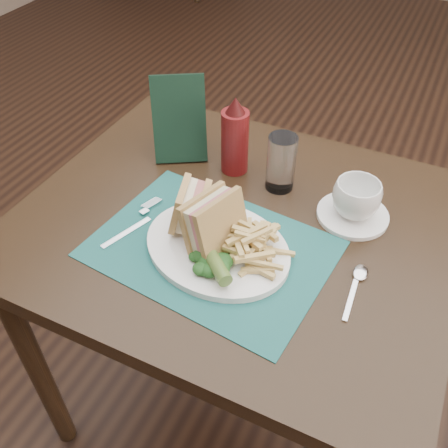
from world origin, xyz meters
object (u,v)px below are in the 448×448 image
Objects in this scene: placemat at (211,249)px; check_presenter at (179,119)px; ketchup_bottle at (235,135)px; plate at (217,248)px; table_main at (234,325)px; saucer at (352,215)px; drinking_glass at (281,163)px; sandwich_half_b at (206,216)px; coffee_cup at (356,199)px; sandwich_half_a at (180,206)px.

check_presenter is (-0.21, 0.26, 0.10)m from placemat.
plate is at bearing -72.28° from ketchup_bottle.
ketchup_bottle reaches higher than table_main.
drinking_glass reaches higher than saucer.
sandwich_half_b is 0.77× the size of saucer.
coffee_cup is at bearing 27.00° from table_main.
placemat is at bearing -94.61° from table_main.
sandwich_half_b is at bearing -139.23° from saucer.
sandwich_half_a reaches higher than coffee_cup.
ketchup_bottle is (-0.08, 0.16, 0.47)m from table_main.
drinking_glass is (-0.18, 0.03, 0.02)m from coffee_cup.
table_main is 0.46m from sandwich_half_b.
sandwich_half_b is at bearing -102.65° from table_main.
table_main is 6.00× the size of saucer.
plate is at bearing -134.80° from coffee_cup.
check_presenter is at bearing 176.95° from drinking_glass.
ketchup_bottle reaches higher than plate.
check_presenter is (-0.22, 0.15, 0.47)m from table_main.
ketchup_bottle is at bearing 104.92° from placemat.
drinking_glass is at bearing 73.67° from table_main.
placemat is 2.43× the size of ketchup_bottle.
sandwich_half_b reaches higher than table_main.
saucer is at bearing -9.48° from drinking_glass.
table_main is 0.40m from plate.
ketchup_bottle reaches higher than drinking_glass.
sandwich_half_a is at bearing -147.97° from coffee_cup.
plate is at bearing -134.80° from saucer.
sandwich_half_a is (-0.08, 0.02, 0.06)m from placemat.
sandwich_half_a is at bearing -174.90° from sandwich_half_b.
check_presenter reaches higher than drinking_glass.
sandwich_half_a is 0.95× the size of coffee_cup.
sandwich_half_a is 0.81× the size of sandwich_half_b.
placemat is 0.35m from check_presenter.
placemat is at bearing -15.04° from sandwich_half_b.
check_presenter reaches higher than placemat.
table_main is at bearing -153.00° from saucer.
table_main is at bearing -65.67° from check_presenter.
coffee_cup is (0.30, 0.19, -0.02)m from sandwich_half_a.
table_main is 7.80× the size of sandwich_half_b.
sandwich_half_a is at bearing 179.31° from plate.
drinking_glass reaches higher than table_main.
coffee_cup is 0.53× the size of ketchup_bottle.
drinking_glass is (0.06, 0.24, -0.01)m from sandwich_half_b.
ketchup_bottle is at bearing 116.35° from table_main.
saucer is (0.22, 0.11, 0.38)m from table_main.
placemat is (-0.01, -0.10, 0.38)m from table_main.
table_main is 0.46m from sandwich_half_a.
sandwich_half_b is 1.17× the size of coffee_cup.
sandwich_half_a reaches higher than plate.
sandwich_half_b reaches higher than drinking_glass.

